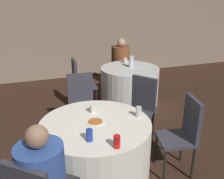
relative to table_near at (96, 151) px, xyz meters
The scene contains 16 objects.
wall_back 4.09m from the table_near, 90.82° to the left, with size 16.00×0.06×2.80m.
table_near is the anchor object (origin of this frame).
table_far 2.24m from the table_near, 57.69° to the left, with size 1.12×1.12×0.73m.
chair_near_north 1.06m from the table_near, 86.56° to the left, with size 0.42×0.43×0.96m.
chair_near_northeast 1.06m from the table_near, 36.15° to the left, with size 0.56×0.56×0.96m.
chair_near_east 1.06m from the table_near, 11.35° to the right, with size 0.47×0.47×0.96m.
chair_far_north 3.17m from the table_near, 64.51° to the left, with size 0.46×0.47×0.96m.
chair_far_west 1.96m from the table_near, 83.51° to the left, with size 0.42×0.42×0.96m.
person_floral_shirt 3.01m from the table_near, 63.67° to the left, with size 0.41×0.52×1.15m.
pizza_plate_near 0.37m from the table_near, 64.14° to the left, with size 0.21×0.21×0.02m.
soda_can_red 0.67m from the table_near, 82.29° to the right, with size 0.07×0.07×0.12m.
soda_can_blue 0.55m from the table_near, 113.77° to the right, with size 0.07×0.07×0.12m.
soda_can_silver 0.67m from the table_near, ahead, with size 0.07×0.07×0.12m.
cup_near 0.49m from the table_near, 80.32° to the left, with size 0.07×0.07×0.10m.
bottle_far 2.33m from the table_near, 57.36° to the left, with size 0.09×0.09×0.22m.
cup_far 2.59m from the table_near, 61.14° to the left, with size 0.08×0.08×0.11m.
Camera 1 is at (-0.54, -2.23, 2.05)m, focal length 40.00 mm.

